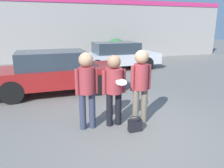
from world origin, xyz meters
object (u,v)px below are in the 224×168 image
at_px(person_middle_with_frisbee, 114,84).
at_px(shrub, 116,50).
at_px(person_left, 87,84).
at_px(person_right, 141,80).
at_px(parked_car_near, 54,72).
at_px(handbag, 135,125).
at_px(parked_car_far, 117,55).

distance_m(person_middle_with_frisbee, shrub, 9.92).
relative_size(person_left, person_middle_with_frisbee, 1.05).
distance_m(person_right, parked_car_near, 3.69).
height_order(person_left, parked_car_near, person_left).
bearing_deg(parked_car_near, person_middle_with_frisbee, -70.78).
bearing_deg(shrub, person_right, -106.46).
height_order(shrub, handbag, shrub).
bearing_deg(person_middle_with_frisbee, parked_car_near, 109.22).
distance_m(parked_car_far, handbag, 7.41).
height_order(parked_car_near, parked_car_far, parked_car_near).
height_order(person_left, person_middle_with_frisbee, person_left).
bearing_deg(parked_car_far, shrub, 71.20).
bearing_deg(handbag, person_middle_with_frisbee, 126.18).
distance_m(person_right, parked_car_far, 6.96).
bearing_deg(shrub, handbag, -107.44).
distance_m(person_left, parked_car_near, 3.18).
bearing_deg(person_right, parked_car_near, 118.02).
bearing_deg(shrub, person_middle_with_frisbee, -110.09).
distance_m(person_middle_with_frisbee, parked_car_near, 3.36).
distance_m(person_left, parked_car_far, 7.28).
distance_m(person_middle_with_frisbee, handbag, 1.02).
bearing_deg(person_middle_with_frisbee, handbag, -53.82).
height_order(person_left, handbag, person_left).
relative_size(person_middle_with_frisbee, parked_car_near, 0.38).
bearing_deg(person_middle_with_frisbee, shrub, 69.91).
distance_m(person_middle_with_frisbee, person_right, 0.64).
relative_size(person_left, parked_car_far, 0.40).
xyz_separation_m(person_middle_with_frisbee, handbag, (0.34, -0.46, -0.85)).
bearing_deg(parked_car_near, person_left, -81.40).
distance_m(person_right, shrub, 9.81).
bearing_deg(person_right, shrub, 73.54).
distance_m(person_middle_with_frisbee, parked_car_far, 7.06).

